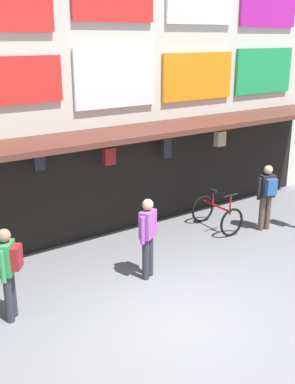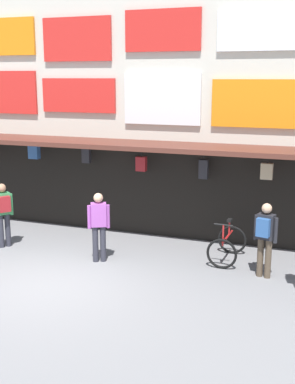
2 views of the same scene
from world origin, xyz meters
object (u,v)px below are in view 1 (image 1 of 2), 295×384
(pedestrian_in_green, at_px, (148,234))
(pedestrian_in_red, at_px, (267,193))
(pedestrian_in_yellow, at_px, (9,268))
(bicycle_parked, at_px, (217,214))

(pedestrian_in_green, bearing_deg, pedestrian_in_red, 5.09)
(pedestrian_in_green, height_order, pedestrian_in_red, same)
(pedestrian_in_green, xyz_separation_m, pedestrian_in_yellow, (-2.76, 0.11, 0.04))
(pedestrian_in_green, distance_m, pedestrian_in_yellow, 2.76)
(pedestrian_in_green, relative_size, pedestrian_in_yellow, 1.00)
(pedestrian_in_red, xyz_separation_m, pedestrian_in_yellow, (-6.58, -0.23, 0.00))
(bicycle_parked, height_order, pedestrian_in_red, pedestrian_in_red)
(bicycle_parked, height_order, pedestrian_in_green, pedestrian_in_green)
(bicycle_parked, distance_m, pedestrian_in_green, 3.11)
(pedestrian_in_yellow, bearing_deg, pedestrian_in_green, -2.26)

